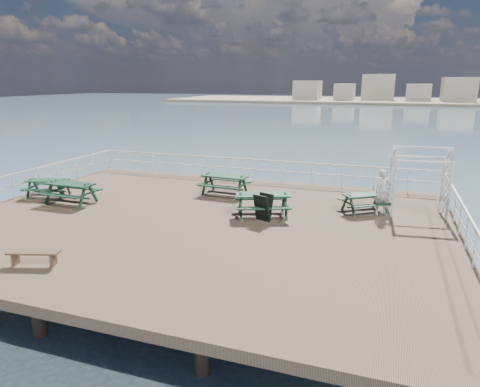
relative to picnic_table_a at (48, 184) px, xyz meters
name	(u,v)px	position (x,y,z in m)	size (l,w,h in m)	color
ground	(200,223)	(7.66, -0.77, -0.70)	(18.00, 14.00, 0.30)	brown
sea_backdrop	(412,98)	(20.19, 133.29, -1.05)	(300.00, 300.00, 9.20)	#3C5565
railing	(223,181)	(7.58, 1.80, 0.33)	(17.77, 13.76, 1.10)	white
picnic_table_a	(48,184)	(0.00, 0.00, 0.00)	(2.05, 1.81, 0.86)	#13351F
picnic_table_b	(225,181)	(7.23, 2.93, 0.08)	(2.12, 1.76, 0.98)	#13351F
picnic_table_c	(365,199)	(13.35, 2.23, -0.03)	(2.14, 2.06, 0.81)	#13351F
picnic_table_d	(71,189)	(1.70, -0.56, 0.08)	(2.03, 1.64, 0.98)	#13351F
picnic_table_e	(263,200)	(9.74, 0.41, 0.08)	(2.46, 2.24, 0.98)	#13351F
flat_bench_near	(34,255)	(4.99, -5.99, -0.24)	(1.47, 0.75, 0.41)	brown
trellis_arbor	(419,185)	(15.26, 2.56, 0.61)	(2.23, 1.38, 2.62)	white
sandwich_board	(263,208)	(9.93, -0.16, -0.05)	(0.74, 0.65, 1.02)	black
person	(383,192)	(13.99, 2.08, 0.32)	(0.63, 0.42, 1.74)	silver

